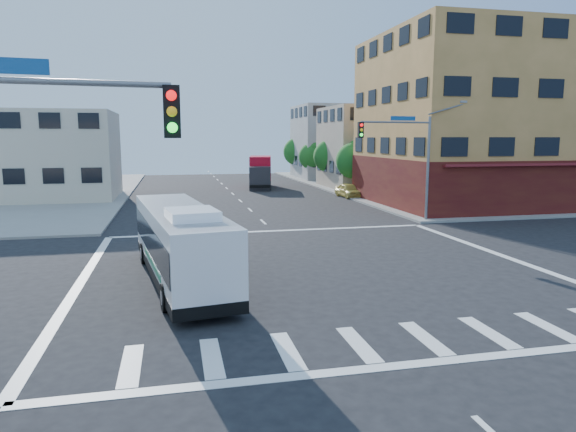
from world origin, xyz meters
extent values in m
plane|color=black|center=(0.00, 0.00, 0.00)|extent=(120.00, 120.00, 0.00)
cube|color=gray|center=(35.00, 35.00, 0.07)|extent=(50.00, 50.00, 0.15)
cube|color=#D9954E|center=(20.00, 18.50, 7.00)|extent=(18.00, 15.00, 14.00)
cube|color=#5C2115|center=(20.00, 18.50, 2.00)|extent=(18.09, 15.08, 4.00)
cube|color=maroon|center=(20.00, 11.40, 3.60)|extent=(16.00, 1.60, 0.51)
cube|color=tan|center=(17.00, 34.00, 4.50)|extent=(12.00, 10.00, 9.00)
cube|color=#A9AAA4|center=(17.00, 48.00, 5.00)|extent=(12.00, 10.00, 10.00)
cube|color=beige|center=(-17.00, 30.00, 4.00)|extent=(12.00, 10.00, 8.00)
cylinder|color=slate|center=(10.80, 10.80, 3.50)|extent=(0.18, 0.18, 7.00)
cylinder|color=slate|center=(8.30, 10.55, 6.60)|extent=(5.01, 0.62, 0.12)
cube|color=black|center=(5.80, 10.30, 6.10)|extent=(0.32, 0.30, 1.00)
sphere|color=#FF0C0C|center=(5.80, 10.13, 6.40)|extent=(0.20, 0.20, 0.20)
sphere|color=yellow|center=(5.80, 10.13, 6.10)|extent=(0.20, 0.20, 0.20)
sphere|color=#19FF33|center=(5.80, 10.13, 5.80)|extent=(0.20, 0.20, 0.20)
cube|color=#154E92|center=(8.80, 10.60, 6.85)|extent=(1.80, 0.22, 0.28)
cube|color=gray|center=(13.30, 11.05, 8.00)|extent=(0.50, 0.22, 0.14)
cylinder|color=slate|center=(-8.30, -10.55, 6.60)|extent=(5.01, 0.62, 0.12)
cube|color=black|center=(-5.80, -10.30, 6.10)|extent=(0.32, 0.30, 1.00)
sphere|color=#FF0C0C|center=(-5.80, -10.47, 6.40)|extent=(0.20, 0.20, 0.20)
sphere|color=yellow|center=(-5.80, -10.47, 6.10)|extent=(0.20, 0.20, 0.20)
sphere|color=#19FF33|center=(-5.80, -10.47, 5.80)|extent=(0.20, 0.20, 0.20)
cylinder|color=#371F14|center=(11.80, 28.00, 0.96)|extent=(0.28, 0.28, 1.92)
sphere|color=#1C5F1B|center=(11.80, 28.00, 3.37)|extent=(3.60, 3.60, 3.60)
sphere|color=#1C5F1B|center=(12.20, 27.70, 4.27)|extent=(2.52, 2.52, 2.52)
cylinder|color=#371F14|center=(11.80, 36.00, 1.00)|extent=(0.28, 0.28, 1.99)
sphere|color=#1C5F1B|center=(11.80, 36.00, 3.51)|extent=(3.80, 3.80, 3.80)
sphere|color=#1C5F1B|center=(12.20, 35.70, 4.46)|extent=(2.66, 2.66, 2.66)
cylinder|color=#371F14|center=(11.80, 44.00, 0.94)|extent=(0.28, 0.28, 1.89)
sphere|color=#1C5F1B|center=(11.80, 44.00, 3.25)|extent=(3.40, 3.40, 3.40)
sphere|color=#1C5F1B|center=(12.20, 43.70, 4.10)|extent=(2.38, 2.38, 2.38)
cylinder|color=#371F14|center=(11.80, 52.00, 1.01)|extent=(0.28, 0.28, 2.03)
sphere|color=#1C5F1B|center=(11.80, 52.00, 3.63)|extent=(4.00, 4.00, 4.00)
sphere|color=#1C5F1B|center=(12.20, 51.70, 4.63)|extent=(2.80, 2.80, 2.80)
cube|color=black|center=(-5.64, -0.51, 0.50)|extent=(3.89, 11.08, 0.41)
cube|color=white|center=(-5.64, -0.51, 1.60)|extent=(3.88, 11.05, 2.57)
cube|color=black|center=(-5.64, -0.51, 1.76)|extent=(3.88, 10.74, 1.13)
cube|color=black|center=(-6.43, 4.79, 1.67)|extent=(2.10, 0.37, 1.22)
cube|color=#E5590C|center=(-6.43, 4.82, 2.57)|extent=(1.71, 0.30, 0.25)
cube|color=white|center=(-5.64, -0.51, 2.83)|extent=(3.80, 10.83, 0.11)
cube|color=white|center=(-5.23, -3.19, 3.05)|extent=(1.89, 2.20, 0.32)
cube|color=#127A4B|center=(-6.72, -1.13, 0.95)|extent=(0.75, 4.91, 0.25)
cube|color=#127A4B|center=(-4.42, -0.79, 0.95)|extent=(0.75, 4.91, 0.25)
cylinder|color=black|center=(-7.21, 2.76, 0.47)|extent=(0.41, 0.97, 0.94)
cylinder|color=#99999E|center=(-7.34, 2.74, 0.47)|extent=(0.11, 0.47, 0.47)
cylinder|color=black|center=(-5.08, 3.08, 0.47)|extent=(0.41, 0.97, 0.94)
cylinder|color=#99999E|center=(-4.96, 3.09, 0.47)|extent=(0.11, 0.47, 0.47)
cylinder|color=black|center=(-6.19, -4.10, 0.47)|extent=(0.41, 0.97, 0.94)
cylinder|color=#99999E|center=(-6.31, -4.12, 0.47)|extent=(0.11, 0.47, 0.47)
cylinder|color=black|center=(-4.06, -3.78, 0.47)|extent=(0.41, 0.97, 0.94)
cylinder|color=#99999E|center=(-3.93, -3.76, 0.47)|extent=(0.11, 0.47, 0.47)
cube|color=#25252A|center=(3.31, 33.92, 1.27)|extent=(2.60, 2.52, 2.55)
cube|color=black|center=(3.14, 33.00, 1.66)|extent=(2.04, 0.45, 0.98)
cube|color=red|center=(3.98, 37.58, 2.06)|extent=(3.30, 5.82, 2.94)
cube|color=black|center=(3.77, 36.42, 0.54)|extent=(3.53, 8.09, 0.29)
cylinder|color=black|center=(2.33, 34.30, 0.49)|extent=(0.45, 1.01, 0.98)
cylinder|color=black|center=(4.35, 33.92, 0.49)|extent=(0.45, 1.01, 0.98)
cylinder|color=black|center=(2.84, 37.09, 0.49)|extent=(0.45, 1.01, 0.98)
cylinder|color=black|center=(4.87, 36.72, 0.49)|extent=(0.45, 1.01, 0.98)
cylinder|color=black|center=(3.28, 39.49, 0.49)|extent=(0.45, 1.01, 0.98)
cylinder|color=black|center=(5.31, 39.12, 0.49)|extent=(0.45, 1.01, 0.98)
imported|color=#D9C356|center=(10.43, 25.52, 0.67)|extent=(1.85, 4.03, 1.34)
camera|label=1|loc=(-5.81, -20.63, 5.61)|focal=32.00mm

